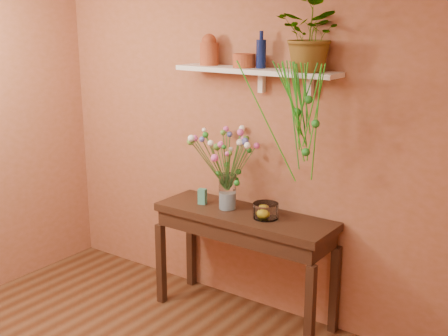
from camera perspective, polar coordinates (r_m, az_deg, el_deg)
name	(u,v)px	position (r m, az deg, el deg)	size (l,w,h in m)	color
room	(45,213)	(3.04, -17.26, -4.30)	(4.04, 4.04, 2.70)	#52341F
sideboard	(244,228)	(4.43, 1.99, -5.95)	(1.42, 0.46, 0.86)	#361F15
wall_shelf	(257,71)	(4.25, 3.25, 9.50)	(1.30, 0.24, 0.19)	white
terracotta_jug	(209,50)	(4.51, -1.49, 11.56)	(0.16, 0.16, 0.24)	#A14720
terracotta_pot	(244,61)	(4.31, 1.99, 10.55)	(0.16, 0.16, 0.10)	#A14720
blue_bottle	(261,53)	(4.25, 3.69, 11.25)	(0.09, 0.09, 0.27)	#0B1648
spider_plant	(313,34)	(3.99, 8.76, 12.92)	(0.45, 0.39, 0.50)	#237D24
plant_fronds	(302,113)	(3.88, 7.69, 5.37)	(0.61, 0.37, 0.85)	#237D24
glass_vase	(227,194)	(4.44, 0.34, -2.60)	(0.13, 0.13, 0.28)	white
bouquet	(227,149)	(4.35, 0.26, 1.88)	(0.54, 0.54, 0.49)	#386B28
glass_bowl	(266,211)	(4.26, 4.14, -4.28)	(0.19, 0.19, 0.11)	white
lemon	(264,213)	(4.26, 3.94, -4.47)	(0.07, 0.07, 0.07)	yellow
carton	(202,196)	(4.56, -2.15, -2.83)	(0.06, 0.05, 0.12)	teal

